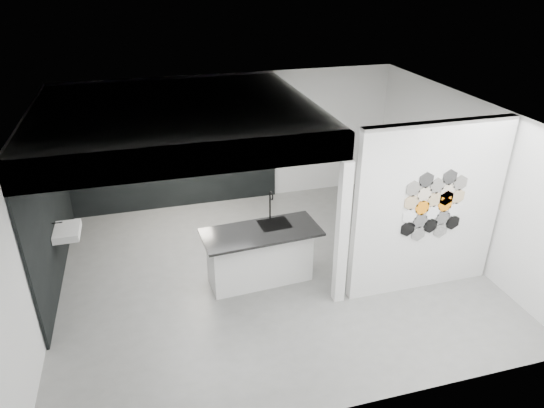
{
  "coord_description": "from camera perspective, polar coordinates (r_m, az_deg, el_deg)",
  "views": [
    {
      "loc": [
        -1.83,
        -6.71,
        4.81
      ],
      "look_at": [
        0.1,
        0.3,
        1.15
      ],
      "focal_mm": 32.0,
      "sensor_mm": 36.0,
      "label": 1
    }
  ],
  "objects": [
    {
      "name": "hex_tile_cluster",
      "position": [
        7.7,
        18.54,
        -0.19
      ],
      "size": [
        1.04,
        0.02,
        1.16
      ],
      "color": "black",
      "rests_on": "partition_panel"
    },
    {
      "name": "glass_vase",
      "position": [
        10.36,
        -3.54,
        7.43
      ],
      "size": [
        0.14,
        0.14,
        0.16
      ],
      "primitive_type": "cylinder",
      "rotation": [
        0.0,
        0.0,
        -0.36
      ],
      "color": "gray",
      "rests_on": "display_shelf"
    },
    {
      "name": "wall_basin",
      "position": [
        8.61,
        -22.96,
        -3.0
      ],
      "size": [
        0.4,
        0.6,
        0.12
      ],
      "primitive_type": "cube",
      "color": "silver",
      "rests_on": "bay_clad_left"
    },
    {
      "name": "fascia_beam",
      "position": [
        6.24,
        -9.49,
        5.1
      ],
      "size": [
        4.4,
        0.16,
        0.4
      ],
      "primitive_type": "cube",
      "color": "silver",
      "rests_on": "corner_column"
    },
    {
      "name": "bay_clad_back",
      "position": [
        10.36,
        -11.53,
        5.61
      ],
      "size": [
        4.4,
        0.04,
        2.35
      ],
      "primitive_type": "cube",
      "color": "black",
      "rests_on": "floor"
    },
    {
      "name": "bay_clad_left",
      "position": [
        8.68,
        -24.7,
        -0.67
      ],
      "size": [
        0.04,
        4.0,
        2.35
      ],
      "primitive_type": "cube",
      "color": "black",
      "rests_on": "floor"
    },
    {
      "name": "glass_bowl",
      "position": [
        10.36,
        -3.72,
        7.29
      ],
      "size": [
        0.18,
        0.18,
        0.11
      ],
      "primitive_type": "cylinder",
      "rotation": [
        0.0,
        0.0,
        0.21
      ],
      "color": "gray",
      "rests_on": "display_shelf"
    },
    {
      "name": "partition_panel",
      "position": [
        7.79,
        17.89,
        -0.63
      ],
      "size": [
        2.45,
        0.15,
        2.8
      ],
      "primitive_type": "cube",
      "color": "silver",
      "rests_on": "floor"
    },
    {
      "name": "bottle_dark",
      "position": [
        10.17,
        -13.79,
        6.34
      ],
      "size": [
        0.07,
        0.07,
        0.17
      ],
      "primitive_type": "cylinder",
      "rotation": [
        0.0,
        0.0,
        -0.05
      ],
      "color": "black",
      "rests_on": "display_shelf"
    },
    {
      "name": "corner_column",
      "position": [
        7.27,
        8.24,
        -3.59
      ],
      "size": [
        0.16,
        0.16,
        2.35
      ],
      "primitive_type": "cube",
      "color": "silver",
      "rests_on": "floor"
    },
    {
      "name": "display_shelf",
      "position": [
        10.22,
        -10.98,
        6.12
      ],
      "size": [
        3.0,
        0.15,
        0.04
      ],
      "primitive_type": "cube",
      "color": "black",
      "rests_on": "bay_clad_back"
    },
    {
      "name": "utensil_cup",
      "position": [
        10.19,
        -17.01,
        5.75
      ],
      "size": [
        0.09,
        0.09,
        0.09
      ],
      "primitive_type": "cylinder",
      "rotation": [
        0.0,
        0.0,
        0.34
      ],
      "color": "black",
      "rests_on": "display_shelf"
    },
    {
      "name": "kettle",
      "position": [
        10.35,
        -3.97,
        7.35
      ],
      "size": [
        0.2,
        0.2,
        0.14
      ],
      "primitive_type": "ellipsoid",
      "rotation": [
        0.0,
        0.0,
        0.22
      ],
      "color": "black",
      "rests_on": "display_shelf"
    },
    {
      "name": "kitchen_island",
      "position": [
        7.98,
        -1.43,
        -5.91
      ],
      "size": [
        1.92,
        0.96,
        1.51
      ],
      "rotation": [
        0.0,
        0.0,
        0.07
      ],
      "color": "silver",
      "rests_on": "floor"
    },
    {
      "name": "bulkhead",
      "position": [
        8.05,
        -11.16,
        9.91
      ],
      "size": [
        4.4,
        4.0,
        0.4
      ],
      "primitive_type": "cube",
      "color": "silver",
      "rests_on": "corner_column"
    },
    {
      "name": "floor",
      "position": [
        8.46,
        -0.11,
        -7.97
      ],
      "size": [
        7.0,
        6.0,
        0.01
      ],
      "primitive_type": "cube",
      "color": "slate"
    },
    {
      "name": "stockpot",
      "position": [
        10.19,
        -18.42,
        5.75
      ],
      "size": [
        0.22,
        0.22,
        0.16
      ],
      "primitive_type": "cylinder",
      "rotation": [
        0.0,
        0.0,
        -0.19
      ],
      "color": "black",
      "rests_on": "display_shelf"
    }
  ]
}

